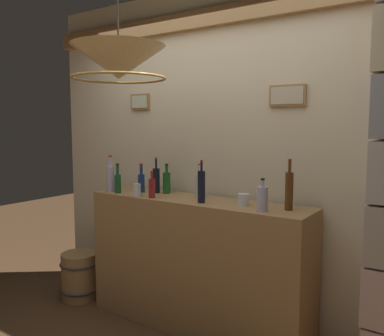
# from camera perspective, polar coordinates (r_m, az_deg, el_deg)

# --- Properties ---
(panelled_rear_partition) EXTENTS (3.53, 0.15, 2.75)m
(panelled_rear_partition) POSITION_cam_1_polar(r_m,az_deg,el_deg) (3.36, 3.29, 2.91)
(panelled_rear_partition) COLOR beige
(panelled_rear_partition) RESTS_ON ground
(bar_shelf_unit) EXTENTS (1.85, 0.43, 1.05)m
(bar_shelf_unit) POSITION_cam_1_polar(r_m,az_deg,el_deg) (3.30, 0.51, -13.44)
(bar_shelf_unit) COLOR #9E7547
(bar_shelf_unit) RESTS_ON ground
(liquor_bottle_rum) EXTENTS (0.06, 0.06, 0.30)m
(liquor_bottle_rum) POSITION_cam_1_polar(r_m,az_deg,el_deg) (3.46, -5.07, -1.68)
(liquor_bottle_rum) COLOR black
(liquor_bottle_rum) RESTS_ON bar_shelf_unit
(liquor_bottle_bourbon) EXTENTS (0.06, 0.06, 0.25)m
(liquor_bottle_bourbon) POSITION_cam_1_polar(r_m,az_deg,el_deg) (3.50, -7.16, -1.93)
(liquor_bottle_bourbon) COLOR navy
(liquor_bottle_bourbon) RESTS_ON bar_shelf_unit
(liquor_bottle_tequila) EXTENTS (0.06, 0.06, 0.25)m
(liquor_bottle_tequila) POSITION_cam_1_polar(r_m,az_deg,el_deg) (3.43, -3.59, -1.99)
(liquor_bottle_tequila) COLOR #195820
(liquor_bottle_tequila) RESTS_ON bar_shelf_unit
(liquor_bottle_amaro) EXTENTS (0.05, 0.05, 0.25)m
(liquor_bottle_amaro) POSITION_cam_1_polar(r_m,az_deg,el_deg) (3.49, -10.42, -1.98)
(liquor_bottle_amaro) COLOR #175127
(liquor_bottle_amaro) RESTS_ON bar_shelf_unit
(liquor_bottle_brandy) EXTENTS (0.06, 0.06, 0.32)m
(liquor_bottle_brandy) POSITION_cam_1_polar(r_m,az_deg,el_deg) (3.01, 1.34, -2.58)
(liquor_bottle_brandy) COLOR black
(liquor_bottle_brandy) RESTS_ON bar_shelf_unit
(liquor_bottle_vodka) EXTENTS (0.06, 0.06, 0.32)m
(liquor_bottle_vodka) POSITION_cam_1_polar(r_m,az_deg,el_deg) (3.56, -11.40, -1.36)
(liquor_bottle_vodka) COLOR silver
(liquor_bottle_vodka) RESTS_ON bar_shelf_unit
(liquor_bottle_sherry) EXTENTS (0.07, 0.07, 0.22)m
(liquor_bottle_sherry) POSITION_cam_1_polar(r_m,az_deg,el_deg) (2.77, 9.90, -4.22)
(liquor_bottle_sherry) COLOR silver
(liquor_bottle_sherry) RESTS_ON bar_shelf_unit
(liquor_bottle_port) EXTENTS (0.06, 0.06, 0.35)m
(liquor_bottle_port) POSITION_cam_1_polar(r_m,az_deg,el_deg) (2.82, 13.53, -3.04)
(liquor_bottle_port) COLOR #593515
(liquor_bottle_port) RESTS_ON bar_shelf_unit
(liquor_bottle_gin) EXTENTS (0.05, 0.05, 0.27)m
(liquor_bottle_gin) POSITION_cam_1_polar(r_m,az_deg,el_deg) (3.23, 0.98, -2.52)
(liquor_bottle_gin) COLOR #B0C5C3
(liquor_bottle_gin) RESTS_ON bar_shelf_unit
(liquor_bottle_rye) EXTENTS (0.05, 0.05, 0.22)m
(liquor_bottle_rye) POSITION_cam_1_polar(r_m,az_deg,el_deg) (3.23, -5.68, -2.75)
(liquor_bottle_rye) COLOR maroon
(liquor_bottle_rye) RESTS_ON bar_shelf_unit
(glass_tumbler_rocks) EXTENTS (0.08, 0.08, 0.09)m
(glass_tumbler_rocks) POSITION_cam_1_polar(r_m,az_deg,el_deg) (2.94, 7.26, -4.43)
(glass_tumbler_rocks) COLOR silver
(glass_tumbler_rocks) RESTS_ON bar_shelf_unit
(glass_tumbler_highball) EXTENTS (0.06, 0.06, 0.10)m
(glass_tumbler_highball) POSITION_cam_1_polar(r_m,az_deg,el_deg) (3.30, -7.77, -3.12)
(glass_tumbler_highball) COLOR silver
(glass_tumbler_highball) RESTS_ON bar_shelf_unit
(pendant_lamp) EXTENTS (0.62, 0.62, 0.58)m
(pendant_lamp) POSITION_cam_1_polar(r_m,az_deg,el_deg) (2.75, -10.30, 14.31)
(pendant_lamp) COLOR beige
(wooden_barrel) EXTENTS (0.36, 0.36, 0.44)m
(wooden_barrel) POSITION_cam_1_polar(r_m,az_deg,el_deg) (4.07, -15.54, -14.43)
(wooden_barrel) COLOR #9E7547
(wooden_barrel) RESTS_ON ground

